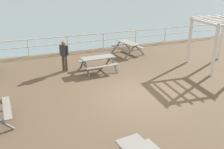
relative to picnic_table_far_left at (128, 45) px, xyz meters
name	(u,v)px	position (x,y,z in m)	size (l,w,h in m)	color
ground_plane	(137,97)	(-2.30, -5.84, -0.68)	(30.00, 24.00, 0.20)	brown
seaward_railing	(86,39)	(-2.30, 1.91, 0.18)	(23.07, 0.07, 1.08)	white
picnic_table_far_left	(128,45)	(0.00, 0.00, 0.00)	(1.81, 2.04, 0.80)	gray
picnic_table_far_right	(98,60)	(-2.86, -2.35, 0.00)	(1.88, 1.63, 0.80)	gray
visitor	(64,54)	(-4.54, -1.71, 0.36)	(0.40, 0.40, 1.66)	#4C4233
lattice_pergola	(220,32)	(3.54, -4.14, 1.41)	(2.62, 2.73, 2.70)	white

